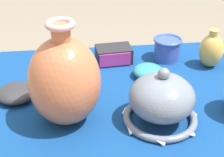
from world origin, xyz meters
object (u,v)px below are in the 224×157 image
vase_tall_bulbous (65,81)px  cup_wide_cobalt (167,48)px  jar_round_ochre (211,50)px  bowl_shallow_teal (148,71)px  mosaic_tile_box (113,55)px  bowl_shallow_charcoal (17,93)px  vase_dome_bell (161,101)px

vase_tall_bulbous → cup_wide_cobalt: size_ratio=2.76×
jar_round_ochre → bowl_shallow_teal: jar_round_ochre is taller
mosaic_tile_box → bowl_shallow_charcoal: bearing=-151.7°
vase_dome_bell → bowl_shallow_charcoal: bearing=159.1°
mosaic_tile_box → bowl_shallow_teal: mosaic_tile_box is taller
vase_tall_bulbous → mosaic_tile_box: 0.42m
vase_tall_bulbous → cup_wide_cobalt: 0.55m
cup_wide_cobalt → jar_round_ochre: bearing=-26.6°
vase_tall_bulbous → bowl_shallow_charcoal: 0.24m
vase_tall_bulbous → jar_round_ochre: vase_tall_bulbous is taller
vase_dome_bell → bowl_shallow_teal: bearing=86.2°
bowl_shallow_teal → vase_dome_bell: bearing=-93.8°
cup_wide_cobalt → bowl_shallow_teal: cup_wide_cobalt is taller
vase_tall_bulbous → vase_dome_bell: size_ratio=1.34×
mosaic_tile_box → bowl_shallow_charcoal: 0.42m
bowl_shallow_teal → jar_round_ochre: bearing=12.6°
mosaic_tile_box → cup_wide_cobalt: size_ratio=1.26×
bowl_shallow_teal → bowl_shallow_charcoal: size_ratio=0.86×
vase_dome_bell → bowl_shallow_teal: vase_dome_bell is taller
cup_wide_cobalt → vase_dome_bell: bearing=-106.9°
vase_tall_bulbous → vase_dome_bell: (0.28, -0.04, -0.07)m
vase_dome_bell → mosaic_tile_box: (-0.10, 0.40, -0.04)m
vase_tall_bulbous → jar_round_ochre: bearing=27.2°
cup_wide_cobalt → bowl_shallow_teal: (-0.10, -0.13, -0.03)m
mosaic_tile_box → vase_dome_bell: bearing=-81.1°
vase_dome_bell → bowl_shallow_teal: size_ratio=2.13×
vase_dome_bell → mosaic_tile_box: 0.41m
vase_tall_bulbous → mosaic_tile_box: bearing=63.5°
vase_tall_bulbous → bowl_shallow_charcoal: (-0.17, 0.13, -0.12)m
vase_dome_bell → bowl_shallow_teal: 0.27m
vase_dome_bell → jar_round_ochre: size_ratio=1.58×
mosaic_tile_box → cup_wide_cobalt: (0.22, -0.00, 0.02)m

